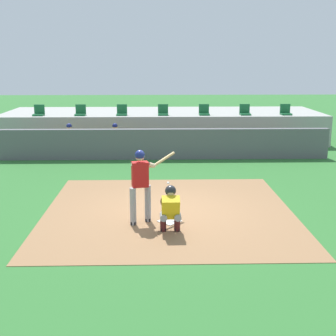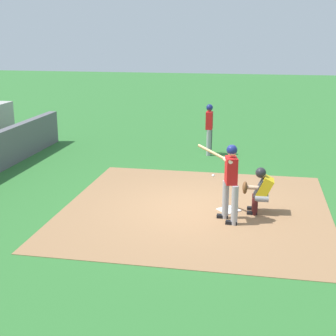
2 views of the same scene
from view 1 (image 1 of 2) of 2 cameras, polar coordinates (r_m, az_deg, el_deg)
ground_plane at (r=12.05m, az=0.09°, el=-5.40°), size 80.00×80.00×0.00m
dirt_infield at (r=12.05m, az=0.09°, el=-5.38°), size 6.40×6.40×0.01m
home_plate at (r=11.29m, az=0.20°, el=-6.59°), size 0.62×0.62×0.02m
batter_at_plate at (r=10.95m, az=-3.34°, el=-1.70°), size 1.10×1.05×1.80m
catcher_crouched at (r=10.43m, az=0.26°, el=-4.89°), size 0.48×1.47×1.13m
dugout_wall at (r=18.20m, az=-0.47°, el=2.99°), size 13.00×0.30×1.20m
dugout_bench at (r=19.26m, az=-0.52°, el=2.43°), size 11.80×0.44×0.45m
dugout_player_0 at (r=19.35m, az=-12.14°, el=3.54°), size 0.49×0.70×1.30m
dugout_player_1 at (r=19.10m, az=-6.58°, el=3.62°), size 0.49×0.70×1.30m
stands_platform at (r=22.53m, az=-0.67°, el=5.25°), size 15.00×4.40×1.40m
stadium_seat_0 at (r=21.57m, az=-15.69°, el=6.63°), size 0.46×0.46×0.48m
stadium_seat_1 at (r=21.19m, az=-10.78°, el=6.78°), size 0.46×0.46×0.48m
stadium_seat_2 at (r=20.97m, az=-5.73°, el=6.88°), size 0.46×0.46×0.48m
stadium_seat_3 at (r=20.92m, az=-0.61°, el=6.93°), size 0.46×0.46×0.48m
stadium_seat_4 at (r=21.03m, az=4.49°, el=6.93°), size 0.46×0.46×0.48m
stadium_seat_5 at (r=21.30m, az=9.50°, el=6.87°), size 0.46×0.46×0.48m
stadium_seat_6 at (r=21.73m, az=14.35°, el=6.76°), size 0.46×0.46×0.48m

